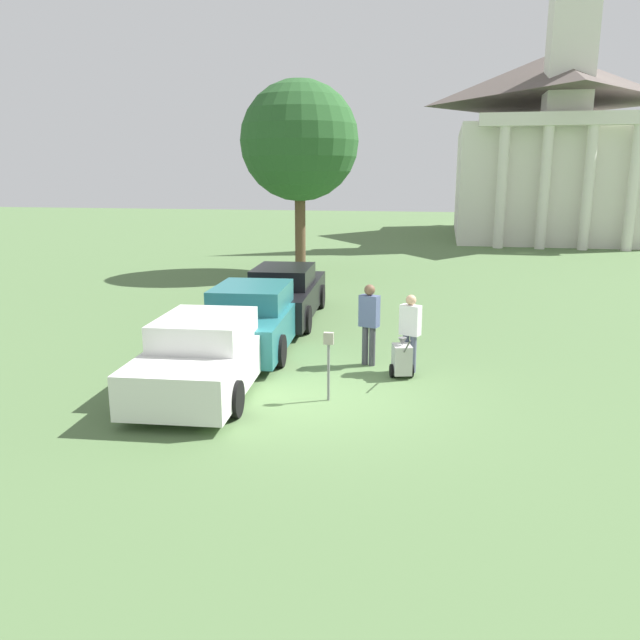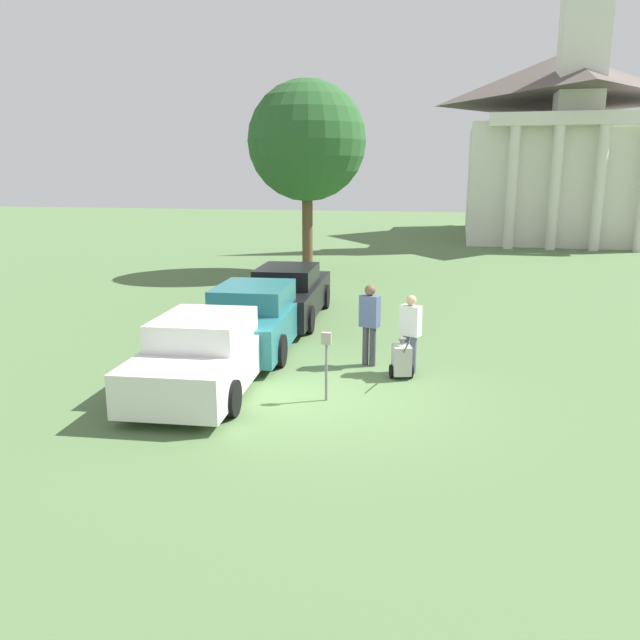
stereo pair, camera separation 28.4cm
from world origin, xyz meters
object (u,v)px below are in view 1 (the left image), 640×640
object	(u,v)px
equipment_cart	(402,359)
church	(548,143)
person_supervisor	(410,329)
parking_meter	(329,353)
person_worker	(369,319)
parked_car_black	(285,294)
parked_car_white	(208,354)
parked_car_teal	(254,318)

from	to	relation	value
equipment_cart	church	xyz separation A→B (m)	(7.15, 32.11, 5.70)
person_supervisor	equipment_cart	world-z (taller)	person_supervisor
parking_meter	person_worker	xyz separation A→B (m)	(0.46, 2.33, 0.12)
parked_car_black	parking_meter	size ratio (longest dim) A/B	4.05
parked_car_white	parked_car_teal	size ratio (longest dim) A/B	0.95
parked_car_white	parked_car_black	size ratio (longest dim) A/B	0.94
person_supervisor	church	xyz separation A→B (m)	(7.02, 31.70, 5.15)
parking_meter	equipment_cart	bearing A→B (deg)	52.64
parked_car_teal	person_worker	distance (m)	3.08
parked_car_black	person_worker	bearing A→B (deg)	-58.11
equipment_cart	church	distance (m)	33.39
parking_meter	equipment_cart	size ratio (longest dim) A/B	1.30
equipment_cart	parking_meter	bearing A→B (deg)	-142.32
equipment_cart	parked_car_black	bearing A→B (deg)	113.27
parked_car_white	church	bearing A→B (deg)	67.69
church	parked_car_teal	bearing A→B (deg)	-109.58
parked_car_white	parking_meter	size ratio (longest dim) A/B	3.80
parked_car_teal	person_worker	xyz separation A→B (m)	(2.91, -0.96, 0.31)
parked_car_teal	parking_meter	size ratio (longest dim) A/B	4.00
parked_car_white	person_worker	xyz separation A→B (m)	(2.91, 2.06, 0.35)
parking_meter	person_supervisor	world-z (taller)	person_supervisor
parked_car_black	person_supervisor	size ratio (longest dim) A/B	3.17
parked_car_white	parking_meter	world-z (taller)	parked_car_white
person_worker	church	bearing A→B (deg)	-84.82
parked_car_black	parked_car_white	bearing A→B (deg)	-94.39
person_worker	person_supervisor	world-z (taller)	person_worker
parked_car_teal	parking_meter	xyz separation A→B (m)	(2.44, -3.29, 0.19)
parking_meter	equipment_cart	distance (m)	2.10
parked_car_white	parked_car_black	world-z (taller)	parked_car_black
parked_car_teal	church	world-z (taller)	church
parking_meter	equipment_cart	xyz separation A→B (m)	(1.24, 1.62, -0.52)
parked_car_white	equipment_cart	size ratio (longest dim) A/B	4.92
parked_car_teal	equipment_cart	world-z (taller)	parked_car_teal
parked_car_white	equipment_cart	bearing A→B (deg)	15.75
parked_car_black	equipment_cart	bearing A→B (deg)	-56.16
parked_car_teal	parked_car_black	size ratio (longest dim) A/B	0.99
parked_car_white	person_worker	world-z (taller)	person_worker
parked_car_white	parking_meter	bearing A→B (deg)	-10.71
parked_car_black	parking_meter	world-z (taller)	parked_car_black
parked_car_white	parking_meter	distance (m)	2.47
parked_car_black	person_worker	size ratio (longest dim) A/B	2.93
equipment_cart	parked_car_teal	bearing A→B (deg)	140.62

